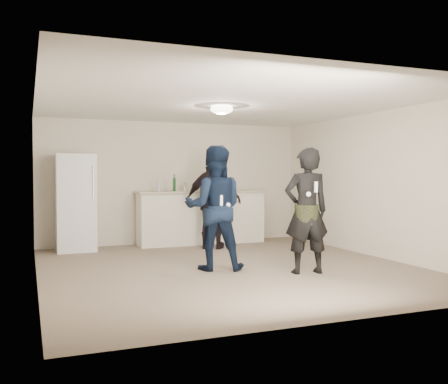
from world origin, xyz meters
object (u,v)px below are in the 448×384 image
object	(u,v)px
woman	(306,211)
fridge	(76,203)
counter	(201,218)
man	(214,208)
shaker	(184,187)
spectator	(213,201)

from	to	relation	value
woman	fridge	bearing A→B (deg)	-40.93
counter	man	size ratio (longest dim) A/B	1.40
counter	fridge	size ratio (longest dim) A/B	1.44
shaker	man	xyz separation A→B (m)	(-0.40, -2.84, -0.25)
shaker	woman	bearing A→B (deg)	-78.55
woman	counter	bearing A→B (deg)	-74.62
counter	woman	xyz separation A→B (m)	(0.40, -3.49, 0.38)
counter	spectator	xyz separation A→B (m)	(-0.02, -0.75, 0.39)
counter	woman	size ratio (longest dim) A/B	1.44
shaker	man	distance (m)	2.88
fridge	counter	bearing A→B (deg)	1.61
man	spectator	distance (m)	2.10
fridge	shaker	xyz separation A→B (m)	(2.17, 0.18, 0.28)
shaker	man	size ratio (longest dim) A/B	0.09
man	shaker	bearing A→B (deg)	-78.17
man	counter	bearing A→B (deg)	-85.03
woman	man	bearing A→B (deg)	-24.91
spectator	fridge	bearing A→B (deg)	18.38
man	woman	distance (m)	1.36
fridge	spectator	distance (m)	2.57
shaker	man	world-z (taller)	man
counter	fridge	distance (m)	2.52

